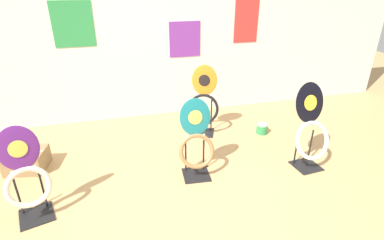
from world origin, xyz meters
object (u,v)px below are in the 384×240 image
at_px(toilet_seat_display_orange_sun, 204,101).
at_px(paint_can, 262,128).
at_px(toilet_seat_display_teal_sax, 196,144).
at_px(storage_box, 27,160).
at_px(toilet_seat_display_purple_note, 26,178).
at_px(toilet_seat_display_jazz_black, 311,132).

height_order(toilet_seat_display_orange_sun, paint_can, toilet_seat_display_orange_sun).
relative_size(toilet_seat_display_teal_sax, storage_box, 1.84).
bearing_deg(paint_can, toilet_seat_display_teal_sax, -148.38).
distance_m(toilet_seat_display_teal_sax, storage_box, 1.89).
distance_m(toilet_seat_display_purple_note, paint_can, 2.86).
bearing_deg(paint_can, toilet_seat_display_purple_note, -160.83).
bearing_deg(toilet_seat_display_orange_sun, paint_can, -15.95).
relative_size(toilet_seat_display_purple_note, toilet_seat_display_orange_sun, 0.93).
bearing_deg(toilet_seat_display_teal_sax, paint_can, 31.62).
bearing_deg(toilet_seat_display_teal_sax, toilet_seat_display_orange_sun, 68.45).
height_order(toilet_seat_display_jazz_black, paint_can, toilet_seat_display_jazz_black).
distance_m(toilet_seat_display_purple_note, toilet_seat_display_jazz_black, 2.79).
bearing_deg(paint_can, toilet_seat_display_jazz_black, -82.69).
relative_size(toilet_seat_display_purple_note, paint_can, 5.54).
bearing_deg(toilet_seat_display_orange_sun, storage_box, -171.47).
bearing_deg(toilet_seat_display_jazz_black, toilet_seat_display_purple_note, -178.28).
distance_m(toilet_seat_display_teal_sax, toilet_seat_display_purple_note, 1.56).
distance_m(toilet_seat_display_teal_sax, toilet_seat_display_orange_sun, 0.99).
bearing_deg(toilet_seat_display_jazz_black, paint_can, 97.31).
xyz_separation_m(toilet_seat_display_teal_sax, toilet_seat_display_jazz_black, (1.24, -0.15, 0.05)).
height_order(paint_can, storage_box, storage_box).
distance_m(toilet_seat_display_jazz_black, toilet_seat_display_orange_sun, 1.39).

